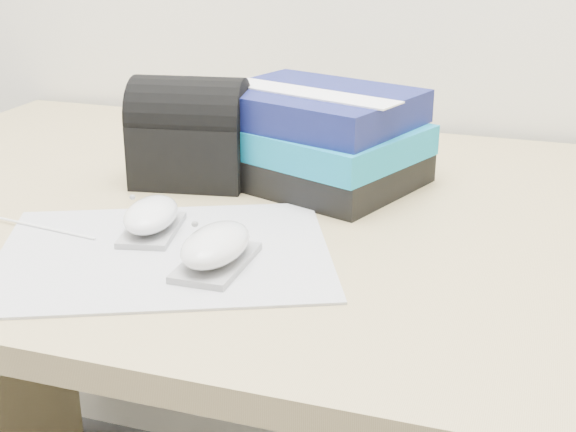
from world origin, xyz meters
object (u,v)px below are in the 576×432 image
(desk, at_px, (416,365))
(mouse_rear, at_px, (151,217))
(mouse_front, at_px, (216,248))
(book_stack, at_px, (317,137))
(pouch, at_px, (190,132))

(desk, distance_m, mouse_rear, 0.43)
(mouse_front, xyz_separation_m, book_stack, (0.02, 0.30, 0.04))
(desk, distance_m, mouse_front, 0.41)
(book_stack, relative_size, pouch, 1.90)
(desk, distance_m, book_stack, 0.33)
(book_stack, bearing_deg, pouch, -160.19)
(mouse_rear, height_order, book_stack, book_stack)
(desk, height_order, pouch, pouch)
(mouse_rear, xyz_separation_m, mouse_front, (0.10, -0.06, 0.00))
(mouse_front, distance_m, book_stack, 0.30)
(desk, bearing_deg, pouch, -176.28)
(mouse_rear, height_order, mouse_front, mouse_front)
(mouse_rear, distance_m, mouse_front, 0.12)
(desk, relative_size, mouse_rear, 14.43)
(book_stack, bearing_deg, mouse_rear, -116.45)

